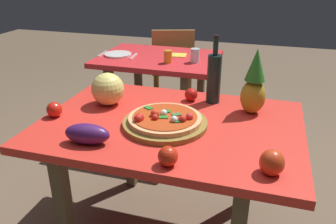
# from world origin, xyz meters

# --- Properties ---
(display_table) EXTENTS (1.26, 0.88, 0.73)m
(display_table) POSITION_xyz_m (0.00, 0.00, 0.64)
(display_table) COLOR brown
(display_table) RESTS_ON ground_plane
(background_table) EXTENTS (0.96, 0.71, 0.73)m
(background_table) POSITION_xyz_m (-0.43, 1.14, 0.61)
(background_table) COLOR brown
(background_table) RESTS_ON ground_plane
(dining_chair) EXTENTS (0.50, 0.50, 0.85)m
(dining_chair) POSITION_xyz_m (-0.48, 1.72, 0.48)
(dining_chair) COLOR olive
(dining_chair) RESTS_ON ground_plane
(pizza_board) EXTENTS (0.40, 0.40, 0.02)m
(pizza_board) POSITION_xyz_m (-0.01, -0.05, 0.74)
(pizza_board) COLOR olive
(pizza_board) RESTS_ON display_table
(pizza) EXTENTS (0.35, 0.35, 0.06)m
(pizza) POSITION_xyz_m (-0.01, -0.05, 0.77)
(pizza) COLOR #E7A66B
(pizza) RESTS_ON pizza_board
(wine_bottle) EXTENTS (0.08, 0.08, 0.37)m
(wine_bottle) POSITION_xyz_m (0.16, 0.31, 0.87)
(wine_bottle) COLOR black
(wine_bottle) RESTS_ON display_table
(pineapple_left) EXTENTS (0.13, 0.13, 0.34)m
(pineapple_left) POSITION_xyz_m (0.37, 0.23, 0.88)
(pineapple_left) COLOR #AD8C22
(pineapple_left) RESTS_ON display_table
(melon) EXTENTS (0.18, 0.18, 0.18)m
(melon) POSITION_xyz_m (-0.38, 0.11, 0.81)
(melon) COLOR #E5D66D
(melon) RESTS_ON display_table
(bell_pepper) EXTENTS (0.09, 0.09, 0.10)m
(bell_pepper) POSITION_xyz_m (0.48, -0.31, 0.77)
(bell_pepper) COLOR red
(bell_pepper) RESTS_ON display_table
(eggplant) EXTENTS (0.21, 0.11, 0.09)m
(eggplant) POSITION_xyz_m (-0.28, -0.30, 0.77)
(eggplant) COLOR #461B58
(eggplant) RESTS_ON display_table
(tomato_beside_pepper) EXTENTS (0.08, 0.08, 0.08)m
(tomato_beside_pepper) POSITION_xyz_m (-0.57, -0.11, 0.76)
(tomato_beside_pepper) COLOR red
(tomato_beside_pepper) RESTS_ON display_table
(tomato_near_board) EXTENTS (0.07, 0.07, 0.07)m
(tomato_near_board) POSITION_xyz_m (0.04, 0.29, 0.76)
(tomato_near_board) COLOR red
(tomato_near_board) RESTS_ON display_table
(tomato_by_bottle) EXTENTS (0.08, 0.08, 0.08)m
(tomato_by_bottle) POSITION_xyz_m (0.10, -0.37, 0.77)
(tomato_by_bottle) COLOR red
(tomato_by_bottle) RESTS_ON display_table
(drinking_glass_juice) EXTENTS (0.06, 0.06, 0.10)m
(drinking_glass_juice) POSITION_xyz_m (-0.30, 0.98, 0.77)
(drinking_glass_juice) COLOR orange
(drinking_glass_juice) RESTS_ON background_table
(drinking_glass_water) EXTENTS (0.07, 0.07, 0.11)m
(drinking_glass_water) POSITION_xyz_m (-0.11, 1.06, 0.78)
(drinking_glass_water) COLOR silver
(drinking_glass_water) RESTS_ON background_table
(dinner_plate) EXTENTS (0.22, 0.22, 0.02)m
(dinner_plate) POSITION_xyz_m (-0.76, 1.07, 0.73)
(dinner_plate) COLOR white
(dinner_plate) RESTS_ON background_table
(fork_utensil) EXTENTS (0.03, 0.18, 0.01)m
(fork_utensil) POSITION_xyz_m (-0.90, 1.07, 0.73)
(fork_utensil) COLOR silver
(fork_utensil) RESTS_ON background_table
(knife_utensil) EXTENTS (0.03, 0.18, 0.01)m
(knife_utensil) POSITION_xyz_m (-0.62, 1.07, 0.73)
(knife_utensil) COLOR silver
(knife_utensil) RESTS_ON background_table
(napkin_folded) EXTENTS (0.15, 0.14, 0.01)m
(napkin_folded) POSITION_xyz_m (-0.29, 1.21, 0.73)
(napkin_folded) COLOR yellow
(napkin_folded) RESTS_ON background_table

